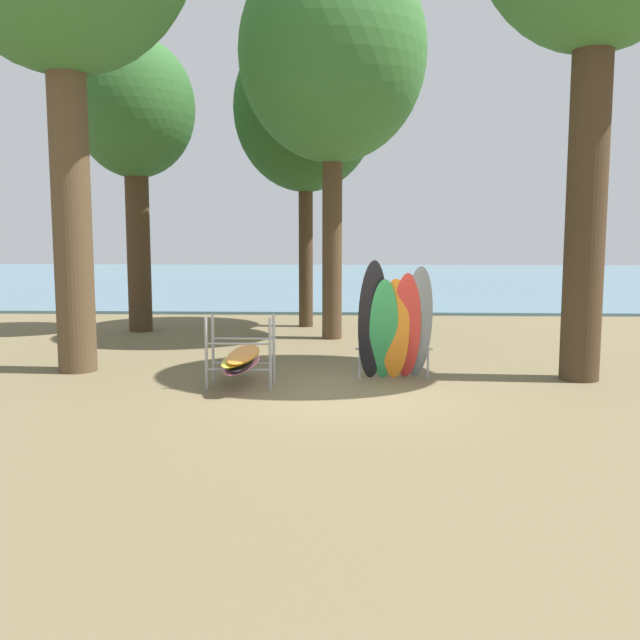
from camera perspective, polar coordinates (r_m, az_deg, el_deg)
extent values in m
plane|color=brown|center=(11.91, 2.01, -6.00)|extent=(80.00, 80.00, 0.00)
cube|color=slate|center=(41.28, 2.28, 3.31)|extent=(80.00, 36.00, 0.10)
cylinder|color=brown|center=(14.48, -19.39, 9.73)|extent=(0.73, 0.73, 6.94)
cylinder|color=#42301E|center=(13.72, 20.67, 9.85)|extent=(0.71, 0.71, 6.94)
cylinder|color=#42301E|center=(20.04, -14.39, 6.24)|extent=(0.64, 0.64, 4.99)
ellipsoid|color=#33662D|center=(20.31, -14.70, 16.19)|extent=(3.22, 3.22, 3.70)
cylinder|color=#4C3823|center=(18.01, 0.98, 7.39)|extent=(0.50, 0.50, 5.61)
ellipsoid|color=#387033|center=(18.54, 1.01, 20.69)|extent=(4.62, 4.62, 5.31)
cylinder|color=#42301E|center=(20.38, -1.15, 6.31)|extent=(0.40, 0.40, 4.88)
ellipsoid|color=#285623|center=(20.68, -1.18, 16.67)|extent=(4.03, 4.03, 4.63)
ellipsoid|color=black|center=(12.81, 4.23, -0.06)|extent=(0.56, 0.66, 2.22)
ellipsoid|color=#339E56|center=(12.86, 5.14, -0.78)|extent=(0.52, 0.64, 1.88)
ellipsoid|color=orange|center=(12.88, 6.05, -0.77)|extent=(0.54, 0.55, 1.89)
ellipsoid|color=red|center=(12.91, 6.96, -0.53)|extent=(0.54, 0.72, 1.99)
ellipsoid|color=gray|center=(12.93, 7.87, -0.25)|extent=(0.54, 0.83, 2.12)
cylinder|color=#9EA0A5|center=(13.21, 3.20, -3.50)|extent=(0.04, 0.04, 0.55)
cylinder|color=#9EA0A5|center=(13.30, 8.66, -3.50)|extent=(0.04, 0.04, 0.55)
cylinder|color=#9EA0A5|center=(13.19, 5.96, -2.33)|extent=(1.42, 0.05, 0.04)
cylinder|color=#9EA0A5|center=(12.32, -9.12, -2.69)|extent=(0.05, 0.05, 1.25)
cylinder|color=#9EA0A5|center=(12.15, -4.03, -2.75)|extent=(0.05, 0.05, 1.25)
cylinder|color=#9EA0A5|center=(12.90, -8.60, -2.24)|extent=(0.05, 0.05, 1.25)
cylinder|color=#9EA0A5|center=(12.74, -3.73, -2.30)|extent=(0.05, 0.05, 1.25)
cylinder|color=#9EA0A5|center=(12.27, -6.58, -3.99)|extent=(1.10, 0.04, 0.04)
cylinder|color=#9EA0A5|center=(12.20, -6.61, -1.91)|extent=(1.10, 0.04, 0.04)
cylinder|color=#9EA0A5|center=(12.86, -6.16, -3.48)|extent=(1.10, 0.04, 0.04)
cylinder|color=#9EA0A5|center=(12.78, -6.19, -1.50)|extent=(1.10, 0.04, 0.04)
ellipsoid|color=pink|center=(12.55, -6.25, -3.51)|extent=(0.61, 2.12, 0.06)
ellipsoid|color=black|center=(12.55, -6.49, -3.24)|extent=(0.66, 2.13, 0.06)
ellipsoid|color=yellow|center=(12.53, -6.33, -2.97)|extent=(0.65, 2.13, 0.06)
ellipsoid|color=orange|center=(12.52, -6.18, -2.71)|extent=(0.52, 2.10, 0.06)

